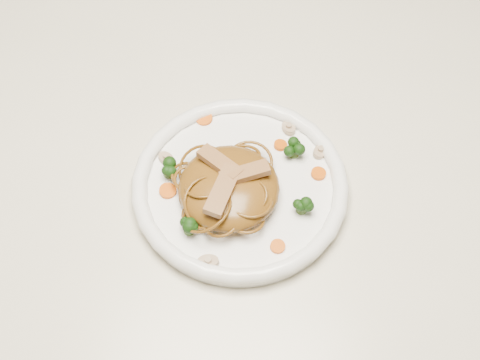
{
  "coord_description": "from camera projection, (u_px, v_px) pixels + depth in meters",
  "views": [
    {
      "loc": [
        0.06,
        -0.44,
        1.49
      ],
      "look_at": [
        0.04,
        0.02,
        0.78
      ],
      "focal_mm": 51.59,
      "sensor_mm": 36.0,
      "label": 1
    }
  ],
  "objects": [
    {
      "name": "carrot_4",
      "position": [
        278.0,
        246.0,
        0.81
      ],
      "size": [
        0.02,
        0.02,
        0.0
      ],
      "primitive_type": "cylinder",
      "rotation": [
        0.0,
        0.0,
        0.07
      ],
      "color": "#DE5808",
      "rests_on": "plate"
    },
    {
      "name": "mushroom_3",
      "position": [
        289.0,
        128.0,
        0.91
      ],
      "size": [
        0.03,
        0.03,
        0.01
      ],
      "primitive_type": "cylinder",
      "rotation": [
        0.0,
        0.0,
        2.07
      ],
      "color": "beige",
      "rests_on": "plate"
    },
    {
      "name": "broccoli_0",
      "position": [
        294.0,
        148.0,
        0.88
      ],
      "size": [
        0.03,
        0.03,
        0.03
      ],
      "primitive_type": null,
      "rotation": [
        0.0,
        0.0,
        -0.4
      ],
      "color": "#17360B",
      "rests_on": "plate"
    },
    {
      "name": "carrot_0",
      "position": [
        280.0,
        145.0,
        0.89
      ],
      "size": [
        0.02,
        0.02,
        0.0
      ],
      "primitive_type": "cylinder",
      "rotation": [
        0.0,
        0.0,
        0.08
      ],
      "color": "#DE5808",
      "rests_on": "plate"
    },
    {
      "name": "plate",
      "position": [
        240.0,
        189.0,
        0.87
      ],
      "size": [
        0.33,
        0.33,
        0.02
      ],
      "primitive_type": "cylinder",
      "rotation": [
        0.0,
        0.0,
        -0.26
      ],
      "color": "white",
      "rests_on": "table"
    },
    {
      "name": "noodle_mound",
      "position": [
        229.0,
        188.0,
        0.84
      ],
      "size": [
        0.16,
        0.16,
        0.04
      ],
      "primitive_type": "ellipsoid",
      "rotation": [
        0.0,
        0.0,
        0.38
      ],
      "color": "brown",
      "rests_on": "plate"
    },
    {
      "name": "chicken_b",
      "position": [
        220.0,
        163.0,
        0.83
      ],
      "size": [
        0.06,
        0.05,
        0.01
      ],
      "primitive_type": "cube",
      "rotation": [
        0.0,
        0.0,
        2.46
      ],
      "color": "#9C784A",
      "rests_on": "noodle_mound"
    },
    {
      "name": "carrot_1",
      "position": [
        168.0,
        191.0,
        0.85
      ],
      "size": [
        0.02,
        0.02,
        0.0
      ],
      "primitive_type": "cylinder",
      "rotation": [
        0.0,
        0.0,
        -0.12
      ],
      "color": "#DE5808",
      "rests_on": "plate"
    },
    {
      "name": "mushroom_0",
      "position": [
        208.0,
        262.0,
        0.8
      ],
      "size": [
        0.03,
        0.03,
        0.01
      ],
      "primitive_type": "cylinder",
      "rotation": [
        0.0,
        0.0,
        0.03
      ],
      "color": "beige",
      "rests_on": "plate"
    },
    {
      "name": "broccoli_2",
      "position": [
        189.0,
        225.0,
        0.82
      ],
      "size": [
        0.03,
        0.03,
        0.03
      ],
      "primitive_type": null,
      "rotation": [
        0.0,
        0.0,
        0.1
      ],
      "color": "#17360B",
      "rests_on": "plate"
    },
    {
      "name": "chicken_c",
      "position": [
        223.0,
        190.0,
        0.81
      ],
      "size": [
        0.04,
        0.07,
        0.01
      ],
      "primitive_type": "cube",
      "rotation": [
        0.0,
        0.0,
        4.41
      ],
      "color": "#9C784A",
      "rests_on": "noodle_mound"
    },
    {
      "name": "carrot_2",
      "position": [
        318.0,
        174.0,
        0.87
      ],
      "size": [
        0.02,
        0.02,
        0.0
      ],
      "primitive_type": "cylinder",
      "rotation": [
        0.0,
        0.0,
        -0.08
      ],
      "color": "#DE5808",
      "rests_on": "plate"
    },
    {
      "name": "mushroom_2",
      "position": [
        166.0,
        158.0,
        0.88
      ],
      "size": [
        0.03,
        0.03,
        0.01
      ],
      "primitive_type": "cylinder",
      "rotation": [
        0.0,
        0.0,
        -0.73
      ],
      "color": "beige",
      "rests_on": "plate"
    },
    {
      "name": "chicken_a",
      "position": [
        245.0,
        173.0,
        0.82
      ],
      "size": [
        0.06,
        0.04,
        0.01
      ],
      "primitive_type": "cube",
      "rotation": [
        0.0,
        0.0,
        0.34
      ],
      "color": "#9C784A",
      "rests_on": "noodle_mound"
    },
    {
      "name": "carrot_3",
      "position": [
        204.0,
        118.0,
        0.92
      ],
      "size": [
        0.03,
        0.03,
        0.0
      ],
      "primitive_type": "cylinder",
      "rotation": [
        0.0,
        0.0,
        0.35
      ],
      "color": "#DE5808",
      "rests_on": "plate"
    },
    {
      "name": "broccoli_3",
      "position": [
        302.0,
        204.0,
        0.83
      ],
      "size": [
        0.03,
        0.03,
        0.03
      ],
      "primitive_type": null,
      "rotation": [
        0.0,
        0.0,
        0.29
      ],
      "color": "#17360B",
      "rests_on": "plate"
    },
    {
      "name": "broccoli_1",
      "position": [
        168.0,
        168.0,
        0.86
      ],
      "size": [
        0.03,
        0.03,
        0.03
      ],
      "primitive_type": null,
      "rotation": [
        0.0,
        0.0,
        0.07
      ],
      "color": "#17360B",
      "rests_on": "plate"
    },
    {
      "name": "mushroom_1",
      "position": [
        321.0,
        151.0,
        0.89
      ],
      "size": [
        0.03,
        0.03,
        0.01
      ],
      "primitive_type": "cylinder",
      "rotation": [
        0.0,
        0.0,
        1.04
      ],
      "color": "beige",
      "rests_on": "plate"
    },
    {
      "name": "table",
      "position": [
        213.0,
        241.0,
        0.95
      ],
      "size": [
        1.2,
        0.8,
        0.75
      ],
      "color": "beige",
      "rests_on": "ground"
    }
  ]
}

